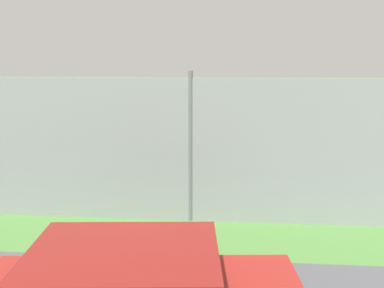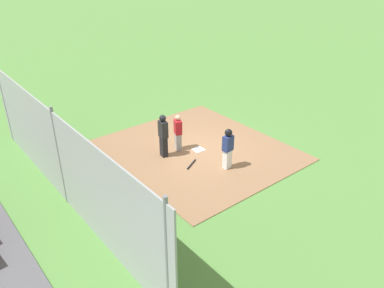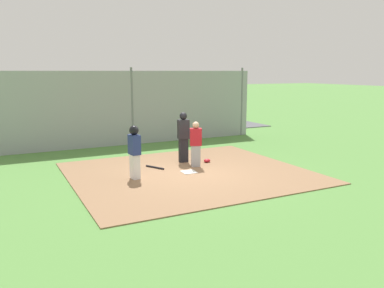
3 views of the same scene
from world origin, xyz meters
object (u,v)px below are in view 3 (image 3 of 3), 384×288
Objects in this scene: parked_car_green at (197,113)px; baseball_bat at (155,167)px; umpire at (183,136)px; catcher_mask at (207,161)px; catcher at (196,144)px; runner at (134,149)px; home_plate at (189,172)px; parked_car_red at (118,120)px.

baseball_bat is at bearing 47.07° from parked_car_green.
catcher_mask is (-0.71, 0.43, -0.87)m from umpire.
catcher is 6.32× the size of catcher_mask.
home_plate is at bearing -8.26° from runner.
parked_car_green is at bearing 48.25° from runner.
catcher is 8.79m from parked_car_red.
baseball_bat is at bearing -0.92° from catcher_mask.
home_plate is 1.25m from baseball_bat.
parked_car_green is (-5.23, -10.00, -0.20)m from catcher.
umpire is at bearing -31.36° from catcher_mask.
parked_car_red is (0.14, -8.79, -0.20)m from catcher.
parked_car_red is (-0.41, -9.39, 0.57)m from home_plate.
parked_car_red is (-1.19, -8.41, 0.55)m from baseball_bat.
catcher_mask is (-0.62, -0.34, -0.72)m from catcher.
home_plate is 1.72m from umpire.
parked_car_red reaches higher than catcher_mask.
parked_car_red is at bearing -156.94° from catcher.
umpire is at bearing 80.15° from baseball_bat.
runner is at bearing -74.96° from baseball_bat.
parked_car_green reaches higher than catcher_mask.
baseball_bat is (-0.99, -0.92, -0.88)m from runner.
parked_car_green is (-5.32, -9.23, -0.34)m from umpire.
baseball_bat is 0.17× the size of parked_car_green.
umpire is 0.41× the size of parked_car_red.
home_plate is 1.98m from runner.
runner reaches higher than catcher.
home_plate is at bearing -10.52° from umpire.
baseball_bat is at bearing -51.80° from home_plate.
runner reaches higher than parked_car_green.
catcher is 0.34× the size of parked_car_green.
parked_car_red is at bearing -84.83° from catcher_mask.
runner is at bearing -51.23° from umpire.
catcher is at bearing 14.51° from umpire.
catcher_mask is (-2.94, -0.89, -0.85)m from runner.
parked_car_green is at bearing 174.55° from catcher.
catcher reaches higher than parked_car_green.
parked_car_green reaches higher than baseball_bat.
catcher_mask is at bearing 55.83° from parked_car_green.
umpire is at bearing -108.66° from home_plate.
catcher is at bearing 86.13° from parked_car_red.
runner reaches higher than home_plate.
umpire is 10.66m from parked_car_green.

